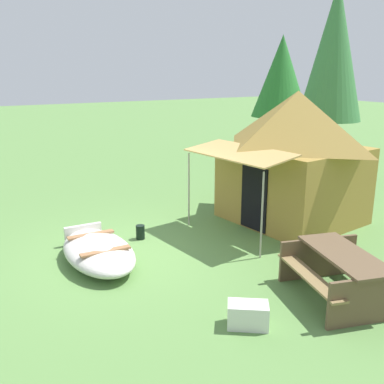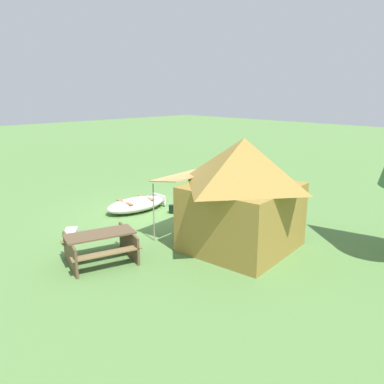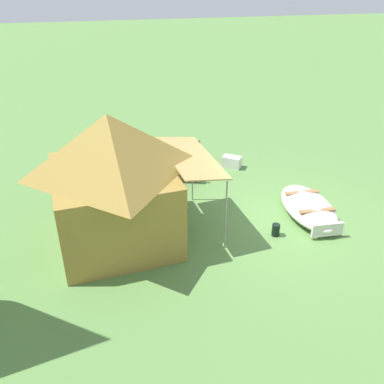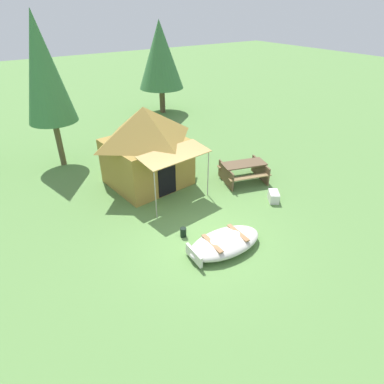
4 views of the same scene
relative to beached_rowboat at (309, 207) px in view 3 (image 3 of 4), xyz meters
name	(u,v)px [view 3 (image 3 of 4)]	position (x,y,z in m)	size (l,w,h in m)	color
ground_plane	(279,221)	(-0.11, 0.84, -0.23)	(80.00, 80.00, 0.00)	#598543
beached_rowboat	(309,207)	(0.00, 0.00, 0.00)	(2.33, 1.26, 0.44)	silver
canvas_cabin_tent	(113,178)	(0.00, 4.78, 1.34)	(3.22, 3.93, 3.02)	olive
picnic_table	(175,157)	(3.22, 2.86, 0.24)	(2.02, 1.84, 0.75)	brown
cooler_box	(232,162)	(3.11, 1.09, -0.05)	(0.57, 0.33, 0.35)	silver
fuel_can	(276,230)	(-0.68, 1.15, -0.08)	(0.19, 0.19, 0.30)	black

